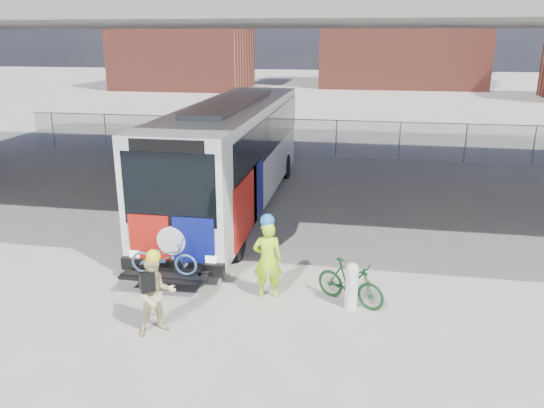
% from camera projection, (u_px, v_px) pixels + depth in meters
% --- Properties ---
extents(ground, '(160.00, 160.00, 0.00)m').
position_uv_depth(ground, '(273.00, 249.00, 14.85)').
color(ground, '#9E9991').
rests_on(ground, ground).
extents(bus, '(2.67, 12.90, 3.69)m').
position_uv_depth(bus, '(233.00, 147.00, 17.87)').
color(bus, silver).
rests_on(bus, ground).
extents(overpass, '(40.00, 16.00, 7.95)m').
position_uv_depth(overpass, '(295.00, 8.00, 16.61)').
color(overpass, '#605E59').
rests_on(overpass, ground).
extents(chainlink_fence, '(30.00, 0.06, 30.00)m').
position_uv_depth(chainlink_fence, '(316.00, 128.00, 25.68)').
color(chainlink_fence, gray).
rests_on(chainlink_fence, ground).
extents(brick_buildings, '(54.00, 22.00, 12.00)m').
position_uv_depth(brick_buildings, '(360.00, 38.00, 58.23)').
color(brick_buildings, brown).
rests_on(brick_buildings, ground).
extents(bollard, '(0.28, 0.28, 1.07)m').
position_uv_depth(bollard, '(352.00, 284.00, 11.48)').
color(bollard, silver).
rests_on(bollard, ground).
extents(cyclist_hivis, '(0.74, 0.56, 1.99)m').
position_uv_depth(cyclist_hivis, '(268.00, 258.00, 11.88)').
color(cyclist_hivis, '#B8FF1A').
rests_on(cyclist_hivis, ground).
extents(cyclist_tan, '(1.01, 0.97, 1.80)m').
position_uv_depth(cyclist_tan, '(156.00, 294.00, 10.44)').
color(cyclist_tan, '#D4C588').
rests_on(cyclist_tan, ground).
extents(bike_parked, '(1.70, 1.22, 1.01)m').
position_uv_depth(bike_parked, '(350.00, 282.00, 11.71)').
color(bike_parked, '#14401E').
rests_on(bike_parked, ground).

